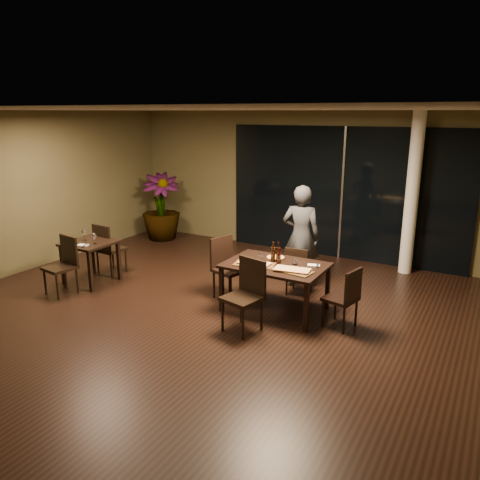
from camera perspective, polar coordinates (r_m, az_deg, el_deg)
name	(u,v)px	position (r m, az deg, el deg)	size (l,w,h in m)	color
ground	(192,315)	(7.20, -5.89, -9.12)	(8.00, 8.00, 0.00)	black
wall_back	(299,182)	(10.22, 7.23, 6.97)	(8.00, 0.10, 3.00)	#4E4729
wall_left	(10,195)	(9.63, -26.28, 4.99)	(0.10, 8.00, 3.00)	#4E4729
ceiling	(186,108)	(6.55, -6.64, 15.68)	(8.00, 8.00, 0.04)	silver
window_panel	(343,194)	(9.82, 12.40, 5.51)	(5.00, 0.06, 2.70)	black
column	(412,195)	(9.18, 20.24, 5.20)	(0.24, 0.24, 3.00)	white
main_table	(275,269)	(7.11, 4.32, -3.52)	(1.50, 1.00, 0.75)	black
side_table	(90,249)	(8.72, -17.81, -1.02)	(0.80, 0.80, 0.75)	black
chair_main_far	(298,269)	(7.79, 7.09, -3.49)	(0.41, 0.41, 0.84)	black
chair_main_near	(246,291)	(6.53, 0.79, -6.24)	(0.57, 0.57, 1.02)	black
chair_main_left	(226,264)	(7.68, -1.67, -2.95)	(0.58, 0.58, 1.00)	black
chair_main_right	(346,295)	(6.73, 12.75, -6.59)	(0.49, 0.49, 0.89)	black
chair_side_far	(107,246)	(9.10, -15.88, -0.74)	(0.48, 0.48, 0.97)	black
chair_side_near	(64,262)	(8.37, -20.67, -2.51)	(0.51, 0.51, 0.97)	black
diner	(301,237)	(8.10, 7.44, 0.39)	(0.61, 0.41, 1.79)	#2A2C2F
potted_plant	(161,207)	(11.29, -9.61, 4.01)	(0.86, 0.86, 1.58)	#244E1A
pizza_board_left	(254,264)	(7.04, 1.76, -2.98)	(0.60, 0.30, 0.01)	#4E3019
pizza_board_right	(292,271)	(6.79, 6.38, -3.76)	(0.59, 0.29, 0.01)	#432D15
oblong_pizza_left	(254,263)	(7.04, 1.76, -2.85)	(0.47, 0.22, 0.02)	maroon
oblong_pizza_right	(292,270)	(6.79, 6.38, -3.63)	(0.49, 0.23, 0.02)	maroon
round_pizza	(276,258)	(7.38, 4.36, -2.16)	(0.27, 0.27, 0.01)	red
bottle_a	(273,252)	(7.15, 4.06, -1.46)	(0.07, 0.07, 0.32)	black
bottle_b	(279,257)	(7.01, 4.78, -2.06)	(0.06, 0.06, 0.26)	black
bottle_c	(278,252)	(7.16, 4.69, -1.46)	(0.07, 0.07, 0.31)	black
tumbler_left	(260,257)	(7.26, 2.50, -2.14)	(0.07, 0.07, 0.08)	white
tumbler_right	(295,262)	(7.09, 6.69, -2.64)	(0.08, 0.08, 0.09)	white
napkin_near	(304,272)	(6.79, 7.86, -3.83)	(0.18, 0.10, 0.01)	white
napkin_far	(314,265)	(7.08, 8.97, -3.07)	(0.18, 0.10, 0.01)	white
wine_glass_a	(84,235)	(8.79, -18.45, 0.59)	(0.09, 0.09, 0.20)	white
wine_glass_b	(94,239)	(8.52, -17.35, 0.15)	(0.08, 0.08, 0.18)	white
side_napkin	(83,245)	(8.48, -18.63, -0.60)	(0.18, 0.11, 0.01)	white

